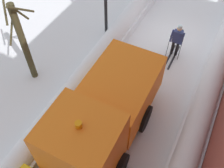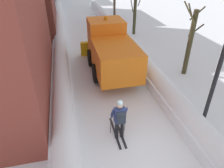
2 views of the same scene
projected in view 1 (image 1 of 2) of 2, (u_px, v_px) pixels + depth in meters
The scene contains 3 objects.
plow_truck at pixel (104, 116), 8.86m from camera, with size 3.20×5.98×3.12m.
skier at pixel (177, 39), 12.15m from camera, with size 0.62×1.80×1.81m.
bare_tree_near at pixel (23, 42), 10.41m from camera, with size 0.98×1.25×4.21m.
Camera 1 is at (-1.91, 10.73, 9.04)m, focal length 41.15 mm.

